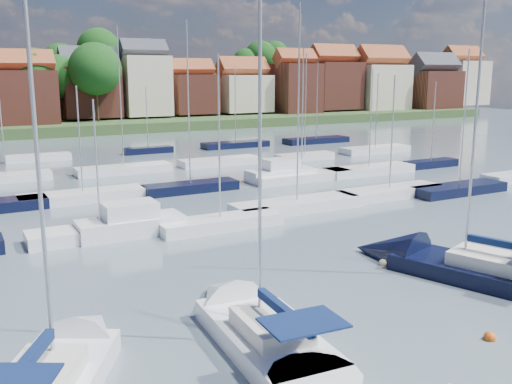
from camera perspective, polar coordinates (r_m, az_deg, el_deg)
ground at (r=59.35m, az=-12.82°, el=1.22°), size 260.00×260.00×0.00m
sailboat_left at (r=22.22m, az=-18.69°, el=-16.49°), size 8.04×11.31×15.33m
sailboat_centre at (r=24.44m, az=-0.65°, el=-13.12°), size 3.98×12.31×16.46m
sailboat_navy at (r=33.02m, az=18.11°, el=-6.97°), size 7.70×13.51×18.09m
buoy_c at (r=21.33m, az=7.68°, el=-18.29°), size 0.46×0.46×0.46m
buoy_d at (r=25.82m, az=22.34°, el=-13.50°), size 0.51×0.51×0.51m
buoy_e at (r=33.30m, az=12.55°, el=-7.12°), size 0.46×0.46×0.46m
marina_field at (r=55.25m, az=-9.58°, el=1.03°), size 79.62×41.41×15.93m
far_shore_town at (r=150.16m, az=-21.78°, el=8.74°), size 212.46×90.00×22.27m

